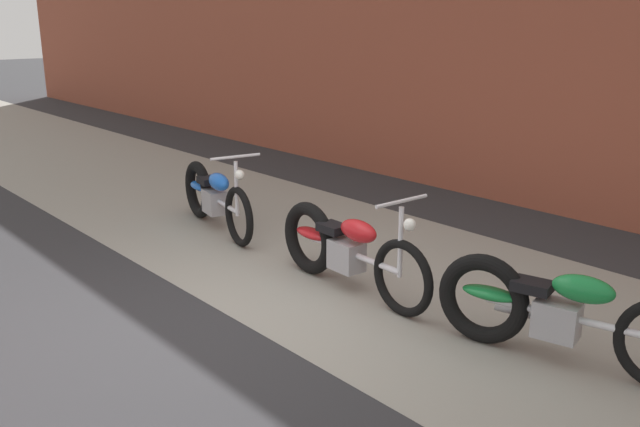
{
  "coord_description": "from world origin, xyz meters",
  "views": [
    {
      "loc": [
        4.45,
        -2.93,
        2.47
      ],
      "look_at": [
        -0.02,
        0.97,
        0.75
      ],
      "focal_mm": 38.08,
      "sensor_mm": 36.0,
      "label": 1
    }
  ],
  "objects": [
    {
      "name": "motorcycle_red",
      "position": [
        0.06,
        1.17,
        0.4
      ],
      "size": [
        2.01,
        0.58,
        1.03
      ],
      "rotation": [
        0.0,
        0.0,
        -0.04
      ],
      "color": "black",
      "rests_on": "ground"
    },
    {
      "name": "sidewalk_slab",
      "position": [
        0.0,
        1.75,
        0.0
      ],
      "size": [
        36.0,
        3.5,
        0.01
      ],
      "primitive_type": "cube",
      "color": "gray",
      "rests_on": "ground"
    },
    {
      "name": "motorcycle_blue",
      "position": [
        -2.38,
        1.3,
        0.4
      ],
      "size": [
        1.99,
        0.7,
        1.03
      ],
      "rotation": [
        0.0,
        0.0,
        -0.2
      ],
      "color": "black",
      "rests_on": "ground"
    },
    {
      "name": "motorcycle_green",
      "position": [
        2.09,
        1.35,
        0.4
      ],
      "size": [
        1.97,
        0.74,
        1.03
      ],
      "rotation": [
        0.0,
        0.0,
        0.25
      ],
      "color": "black",
      "rests_on": "ground"
    },
    {
      "name": "ground_plane",
      "position": [
        0.0,
        0.0,
        0.0
      ],
      "size": [
        80.0,
        80.0,
        0.0
      ],
      "primitive_type": "plane",
      "color": "#2D2D30"
    }
  ]
}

